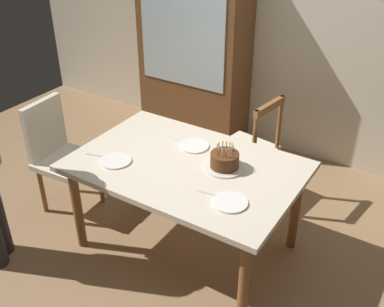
{
  "coord_description": "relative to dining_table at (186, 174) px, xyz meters",
  "views": [
    {
      "loc": [
        1.46,
        -2.24,
        2.42
      ],
      "look_at": [
        0.05,
        0.0,
        0.84
      ],
      "focal_mm": 42.63,
      "sensor_mm": 36.0,
      "label": 1
    }
  ],
  "objects": [
    {
      "name": "plate_far_side",
      "position": [
        -0.08,
        0.24,
        0.09
      ],
      "size": [
        0.22,
        0.22,
        0.01
      ],
      "primitive_type": "cylinder",
      "color": "white",
      "rests_on": "dining_table"
    },
    {
      "name": "plate_near_celebrant",
      "position": [
        -0.43,
        -0.24,
        0.09
      ],
      "size": [
        0.22,
        0.22,
        0.01
      ],
      "primitive_type": "cylinder",
      "color": "white",
      "rests_on": "dining_table"
    },
    {
      "name": "chair_spindle_back",
      "position": [
        0.09,
        0.84,
        -0.2
      ],
      "size": [
        0.5,
        0.5,
        0.95
      ],
      "color": "beige",
      "rests_on": "ground"
    },
    {
      "name": "ground",
      "position": [
        0.0,
        0.0,
        -0.66
      ],
      "size": [
        6.4,
        6.4,
        0.0
      ],
      "primitive_type": "plane",
      "color": "#93704C"
    },
    {
      "name": "china_cabinet",
      "position": [
        -0.9,
        1.56,
        0.3
      ],
      "size": [
        1.1,
        0.45,
        1.9
      ],
      "color": "brown",
      "rests_on": "ground"
    },
    {
      "name": "dining_table",
      "position": [
        0.0,
        0.0,
        0.0
      ],
      "size": [
        1.57,
        1.05,
        0.74
      ],
      "color": "beige",
      "rests_on": "ground"
    },
    {
      "name": "fork_far_side",
      "position": [
        -0.24,
        0.24,
        0.09
      ],
      "size": [
        0.18,
        0.05,
        0.01
      ],
      "primitive_type": "cube",
      "rotation": [
        0.0,
        0.0,
        -0.19
      ],
      "color": "silver",
      "rests_on": "dining_table"
    },
    {
      "name": "back_wall",
      "position": [
        0.0,
        1.85,
        0.64
      ],
      "size": [
        6.4,
        0.1,
        2.6
      ],
      "primitive_type": "cube",
      "color": "beige",
      "rests_on": "ground"
    },
    {
      "name": "chair_upholstered",
      "position": [
        -1.18,
        -0.11,
        -0.12
      ],
      "size": [
        0.47,
        0.47,
        0.95
      ],
      "color": "beige",
      "rests_on": "ground"
    },
    {
      "name": "fork_near_guest",
      "position": [
        0.31,
        -0.22,
        0.09
      ],
      "size": [
        0.18,
        0.03,
        0.01
      ],
      "primitive_type": "cube",
      "rotation": [
        0.0,
        0.0,
        0.1
      ],
      "color": "silver",
      "rests_on": "dining_table"
    },
    {
      "name": "plate_near_guest",
      "position": [
        0.47,
        -0.24,
        0.09
      ],
      "size": [
        0.22,
        0.22,
        0.01
      ],
      "primitive_type": "cylinder",
      "color": "white",
      "rests_on": "dining_table"
    },
    {
      "name": "birthday_cake",
      "position": [
        0.25,
        0.1,
        0.14
      ],
      "size": [
        0.28,
        0.28,
        0.18
      ],
      "color": "silver",
      "rests_on": "dining_table"
    },
    {
      "name": "fork_near_celebrant",
      "position": [
        -0.59,
        -0.24,
        0.09
      ],
      "size": [
        0.18,
        0.06,
        0.01
      ],
      "primitive_type": "cube",
      "rotation": [
        0.0,
        0.0,
        0.25
      ],
      "color": "silver",
      "rests_on": "dining_table"
    }
  ]
}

